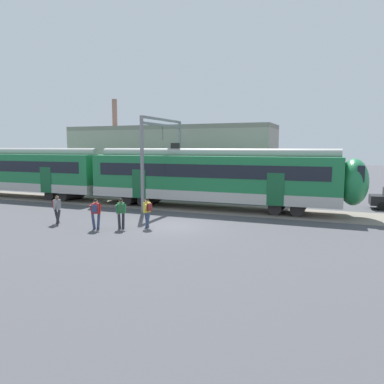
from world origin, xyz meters
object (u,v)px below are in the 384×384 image
pedestrian_grey (57,207)px  pedestrian_yellow (147,210)px  pedestrian_red (96,211)px  pedestrian_green (121,211)px  commuter_train (21,171)px

pedestrian_grey → pedestrian_yellow: same height
pedestrian_grey → pedestrian_yellow: (5.42, 0.95, 0.00)m
pedestrian_red → pedestrian_yellow: size_ratio=1.00×
pedestrian_green → pedestrian_yellow: (1.21, 0.75, 0.00)m
commuter_train → pedestrian_yellow: 18.37m
pedestrian_yellow → pedestrian_red: bearing=-150.3°
commuter_train → pedestrian_grey: 14.16m
pedestrian_green → pedestrian_red: bearing=-152.5°
pedestrian_grey → pedestrian_green: bearing=2.7°
commuter_train → pedestrian_yellow: commuter_train is taller
pedestrian_grey → pedestrian_red: size_ratio=1.00×
pedestrian_grey → pedestrian_red: 3.03m
pedestrian_grey → pedestrian_green: same height
commuter_train → pedestrian_red: (14.32, -8.83, -1.26)m
pedestrian_red → pedestrian_green: 1.36m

